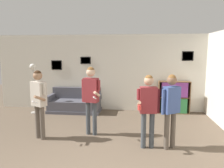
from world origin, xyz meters
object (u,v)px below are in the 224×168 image
Objects in this scene: person_player_foreground_center at (91,93)px; person_watcher_holding_cup at (148,104)px; person_spectator_near_bookshelf at (171,104)px; bookshelf at (174,97)px; couch at (75,104)px; person_player_foreground_left at (39,97)px; floor_lamp at (33,78)px.

person_player_foreground_center is 1.07× the size of person_watcher_holding_cup.
bookshelf is at bearing 79.12° from person_spectator_near_bookshelf.
bookshelf is 3.11m from person_watcher_holding_cup.
person_player_foreground_center is at bearing -63.62° from couch.
bookshelf is 0.68× the size of person_spectator_near_bookshelf.
person_player_foreground_center is (-2.41, -2.27, 0.52)m from bookshelf.
person_player_foreground_left reaches higher than person_watcher_holding_cup.
person_spectator_near_bookshelf is at bearing -29.08° from floor_lamp.
person_watcher_holding_cup reaches higher than couch.
person_player_foreground_center is at bearing -36.61° from floor_lamp.
floor_lamp is 0.98× the size of person_player_foreground_center.
person_watcher_holding_cup is (-1.03, -2.90, 0.44)m from bookshelf.
person_player_foreground_center reaches higher than person_player_foreground_left.
person_spectator_near_bookshelf is (1.86, -0.60, -0.08)m from person_player_foreground_center.
person_player_foreground_center reaches higher than couch.
person_player_foreground_left is 0.96× the size of person_player_foreground_center.
person_watcher_holding_cup is at bearing -176.03° from person_spectator_near_bookshelf.
person_player_foreground_left is (1.17, -2.14, -0.19)m from floor_lamp.
person_player_foreground_left is at bearing -143.53° from bookshelf.
floor_lamp is (-1.33, -0.32, 0.94)m from couch.
couch is 2.44m from person_player_foreground_center.
floor_lamp is at bearing 143.39° from person_player_foreground_center.
person_spectator_near_bookshelf is at bearing -17.78° from person_player_foreground_center.
bookshelf is 0.64× the size of person_player_foreground_center.
couch is 1.12× the size of person_watcher_holding_cup.
person_player_foreground_center is at bearing 155.47° from person_watcher_holding_cup.
person_spectator_near_bookshelf is at bearing 3.97° from person_watcher_holding_cup.
person_player_foreground_left is at bearing -161.59° from person_player_foreground_center.
person_player_foreground_left is at bearing 174.75° from person_watcher_holding_cup.
person_player_foreground_left is at bearing -93.78° from couch.
couch is 1.64× the size of bookshelf.
person_watcher_holding_cup is (3.73, -2.38, -0.23)m from floor_lamp.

